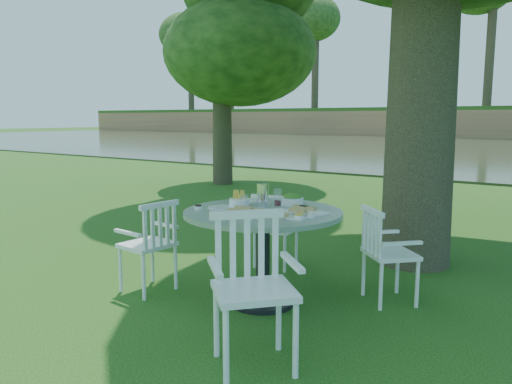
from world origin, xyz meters
TOP-DOWN VIEW (x-y plane):
  - ground at (0.00, 0.00)m, footprint 140.00×140.00m
  - table at (0.59, -0.55)m, footprint 1.36×1.36m
  - chair_ne at (1.43, 0.08)m, footprint 0.58×0.58m
  - chair_nw at (0.10, 0.38)m, footprint 0.46×0.44m
  - chair_sw at (-0.39, -0.89)m, footprint 0.44×0.46m
  - chair_se at (1.10, -1.44)m, footprint 0.69×0.69m
  - tableware at (0.55, -0.45)m, footprint 1.08×0.90m

SIDE VIEW (x-z plane):
  - ground at x=0.00m, z-range 0.00..0.00m
  - chair_nw at x=0.10m, z-range 0.07..0.88m
  - chair_ne at x=1.43m, z-range 0.07..0.91m
  - chair_sw at x=-0.39m, z-range 0.08..0.94m
  - chair_se at x=1.10m, z-range 0.09..1.09m
  - table at x=0.59m, z-range 0.25..1.08m
  - tableware at x=0.55m, z-range 0.77..0.98m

